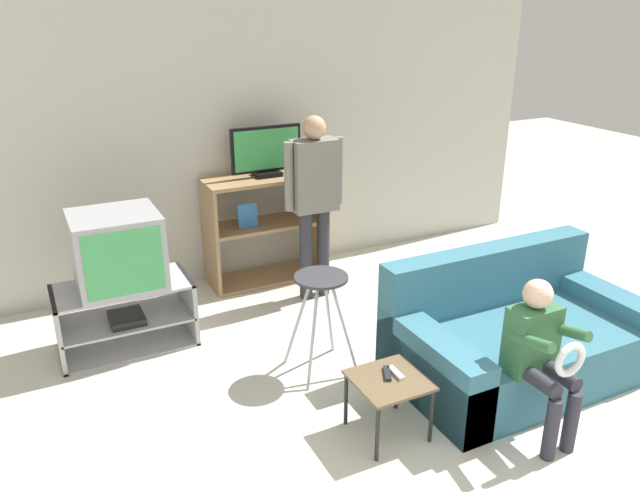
{
  "coord_description": "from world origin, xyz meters",
  "views": [
    {
      "loc": [
        -1.73,
        -1.27,
        2.42
      ],
      "look_at": [
        -0.02,
        2.18,
        0.9
      ],
      "focal_mm": 35.0,
      "sensor_mm": 36.0,
      "label": 1
    }
  ],
  "objects_px": {
    "tv_stand": "(125,316)",
    "media_shelf": "(266,228)",
    "folding_stool": "(321,294)",
    "person_seated_child": "(540,350)",
    "remote_control_black": "(387,373)",
    "remote_control_white": "(396,373)",
    "snack_table": "(389,386)",
    "television_flat": "(266,153)",
    "person_standing_adult": "(314,191)",
    "television_main": "(117,250)",
    "couch": "(515,337)"
  },
  "relations": [
    {
      "from": "person_seated_child",
      "to": "remote_control_white",
      "type": "bearing_deg",
      "value": 151.08
    },
    {
      "from": "folding_stool",
      "to": "person_seated_child",
      "type": "relative_size",
      "value": 0.74
    },
    {
      "from": "media_shelf",
      "to": "snack_table",
      "type": "distance_m",
      "value": 2.42
    },
    {
      "from": "folding_stool",
      "to": "person_seated_child",
      "type": "distance_m",
      "value": 1.43
    },
    {
      "from": "tv_stand",
      "to": "remote_control_black",
      "type": "xyz_separation_m",
      "value": [
        1.21,
        -1.69,
        0.14
      ]
    },
    {
      "from": "remote_control_black",
      "to": "remote_control_white",
      "type": "height_order",
      "value": "same"
    },
    {
      "from": "television_flat",
      "to": "folding_stool",
      "type": "distance_m",
      "value": 1.76
    },
    {
      "from": "tv_stand",
      "to": "television_flat",
      "type": "height_order",
      "value": "television_flat"
    },
    {
      "from": "media_shelf",
      "to": "folding_stool",
      "type": "bearing_deg",
      "value": -98.37
    },
    {
      "from": "television_flat",
      "to": "remote_control_black",
      "type": "xyz_separation_m",
      "value": [
        -0.22,
        -2.39,
        -0.8
      ]
    },
    {
      "from": "snack_table",
      "to": "remote_control_black",
      "type": "bearing_deg",
      "value": 72.71
    },
    {
      "from": "couch",
      "to": "tv_stand",
      "type": "bearing_deg",
      "value": 146.66
    },
    {
      "from": "person_seated_child",
      "to": "remote_control_black",
      "type": "bearing_deg",
      "value": 151.61
    },
    {
      "from": "tv_stand",
      "to": "media_shelf",
      "type": "xyz_separation_m",
      "value": [
        1.39,
        0.67,
        0.26
      ]
    },
    {
      "from": "television_main",
      "to": "remote_control_white",
      "type": "height_order",
      "value": "television_main"
    },
    {
      "from": "person_standing_adult",
      "to": "remote_control_white",
      "type": "bearing_deg",
      "value": -101.27
    },
    {
      "from": "media_shelf",
      "to": "person_standing_adult",
      "type": "xyz_separation_m",
      "value": [
        0.24,
        -0.52,
        0.45
      ]
    },
    {
      "from": "television_main",
      "to": "person_seated_child",
      "type": "xyz_separation_m",
      "value": [
        1.97,
        -2.12,
        -0.2
      ]
    },
    {
      "from": "remote_control_black",
      "to": "folding_stool",
      "type": "bearing_deg",
      "value": 120.66
    },
    {
      "from": "person_seated_child",
      "to": "folding_stool",
      "type": "bearing_deg",
      "value": 125.01
    },
    {
      "from": "folding_stool",
      "to": "couch",
      "type": "distance_m",
      "value": 1.38
    },
    {
      "from": "media_shelf",
      "to": "television_flat",
      "type": "xyz_separation_m",
      "value": [
        0.04,
        0.03,
        0.69
      ]
    },
    {
      "from": "person_standing_adult",
      "to": "media_shelf",
      "type": "bearing_deg",
      "value": 114.58
    },
    {
      "from": "media_shelf",
      "to": "folding_stool",
      "type": "xyz_separation_m",
      "value": [
        -0.24,
        -1.61,
        0.08
      ]
    },
    {
      "from": "remote_control_black",
      "to": "remote_control_white",
      "type": "xyz_separation_m",
      "value": [
        0.05,
        -0.02,
        0.0
      ]
    },
    {
      "from": "snack_table",
      "to": "person_seated_child",
      "type": "height_order",
      "value": "person_seated_child"
    },
    {
      "from": "remote_control_white",
      "to": "person_seated_child",
      "type": "xyz_separation_m",
      "value": [
        0.71,
        -0.39,
        0.18
      ]
    },
    {
      "from": "snack_table",
      "to": "television_main",
      "type": "bearing_deg",
      "value": 124.4
    },
    {
      "from": "folding_stool",
      "to": "person_seated_child",
      "type": "xyz_separation_m",
      "value": [
        0.82,
        -1.17,
        -0.02
      ]
    },
    {
      "from": "media_shelf",
      "to": "remote_control_white",
      "type": "relative_size",
      "value": 7.46
    },
    {
      "from": "tv_stand",
      "to": "snack_table",
      "type": "relative_size",
      "value": 2.35
    },
    {
      "from": "folding_stool",
      "to": "person_seated_child",
      "type": "height_order",
      "value": "person_seated_child"
    },
    {
      "from": "television_main",
      "to": "person_standing_adult",
      "type": "bearing_deg",
      "value": 4.82
    },
    {
      "from": "remote_control_black",
      "to": "remote_control_white",
      "type": "relative_size",
      "value": 1.0
    },
    {
      "from": "remote_control_black",
      "to": "tv_stand",
      "type": "bearing_deg",
      "value": 151.95
    },
    {
      "from": "remote_control_white",
      "to": "television_main",
      "type": "bearing_deg",
      "value": 128.24
    },
    {
      "from": "tv_stand",
      "to": "folding_stool",
      "type": "height_order",
      "value": "folding_stool"
    },
    {
      "from": "media_shelf",
      "to": "person_seated_child",
      "type": "bearing_deg",
      "value": -78.15
    },
    {
      "from": "person_standing_adult",
      "to": "person_seated_child",
      "type": "relative_size",
      "value": 1.62
    },
    {
      "from": "tv_stand",
      "to": "television_main",
      "type": "height_order",
      "value": "television_main"
    },
    {
      "from": "folding_stool",
      "to": "person_standing_adult",
      "type": "relative_size",
      "value": 0.46
    },
    {
      "from": "remote_control_black",
      "to": "person_standing_adult",
      "type": "xyz_separation_m",
      "value": [
        0.42,
        1.84,
        0.57
      ]
    },
    {
      "from": "television_main",
      "to": "remote_control_black",
      "type": "distance_m",
      "value": 2.12
    },
    {
      "from": "remote_control_black",
      "to": "person_seated_child",
      "type": "xyz_separation_m",
      "value": [
        0.76,
        -0.41,
        0.18
      ]
    },
    {
      "from": "tv_stand",
      "to": "folding_stool",
      "type": "xyz_separation_m",
      "value": [
        1.16,
        -0.94,
        0.34
      ]
    },
    {
      "from": "remote_control_black",
      "to": "remote_control_white",
      "type": "distance_m",
      "value": 0.05
    },
    {
      "from": "television_main",
      "to": "remote_control_black",
      "type": "relative_size",
      "value": 4.18
    },
    {
      "from": "tv_stand",
      "to": "person_seated_child",
      "type": "distance_m",
      "value": 2.9
    },
    {
      "from": "television_main",
      "to": "snack_table",
      "type": "distance_m",
      "value": 2.16
    },
    {
      "from": "person_seated_child",
      "to": "media_shelf",
      "type": "bearing_deg",
      "value": 101.85
    }
  ]
}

